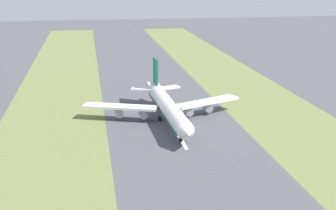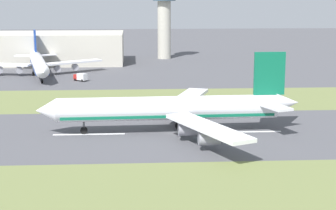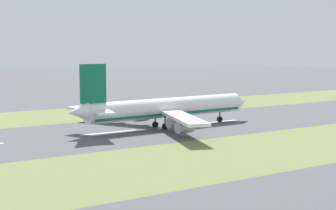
{
  "view_description": "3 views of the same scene",
  "coord_description": "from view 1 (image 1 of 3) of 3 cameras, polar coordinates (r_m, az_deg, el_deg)",
  "views": [
    {
      "loc": [
        30.15,
        168.31,
        55.95
      ],
      "look_at": [
        1.31,
        0.38,
        7.0
      ],
      "focal_mm": 50.0,
      "sensor_mm": 36.0,
      "label": 1
    },
    {
      "loc": [
        -137.53,
        9.01,
        35.28
      ],
      "look_at": [
        1.31,
        0.38,
        7.0
      ],
      "focal_mm": 60.0,
      "sensor_mm": 36.0,
      "label": 2
    },
    {
      "loc": [
        143.72,
        -96.03,
        25.62
      ],
      "look_at": [
        1.31,
        0.38,
        7.0
      ],
      "focal_mm": 60.0,
      "sensor_mm": 36.0,
      "label": 3
    }
  ],
  "objects": [
    {
      "name": "ground_plane",
      "position": [
        179.91,
        0.39,
        -2.09
      ],
      "size": [
        800.0,
        800.0,
        0.0
      ],
      "primitive_type": "plane",
      "color": "#4C4C51"
    },
    {
      "name": "grass_median_west",
      "position": [
        192.63,
        13.69,
        -1.33
      ],
      "size": [
        40.0,
        600.0,
        0.01
      ],
      "primitive_type": "cube",
      "color": "olive",
      "rests_on": "ground"
    },
    {
      "name": "grass_median_east",
      "position": [
        177.99,
        -14.04,
        -2.79
      ],
      "size": [
        40.0,
        600.0,
        0.01
      ],
      "primitive_type": "cube",
      "color": "olive",
      "rests_on": "ground"
    },
    {
      "name": "centreline_dash_near",
      "position": [
        236.63,
        -2.15,
        2.34
      ],
      "size": [
        1.2,
        18.0,
        0.01
      ],
      "primitive_type": "cube",
      "color": "silver",
      "rests_on": "ground"
    },
    {
      "name": "centreline_dash_mid",
      "position": [
        198.39,
        -0.61,
        -0.35
      ],
      "size": [
        1.2,
        18.0,
        0.01
      ],
      "primitive_type": "cube",
      "color": "silver",
      "rests_on": "ground"
    },
    {
      "name": "centreline_dash_far",
      "position": [
        161.01,
        1.67,
        -4.31
      ],
      "size": [
        1.2,
        18.0,
        0.01
      ],
      "primitive_type": "cube",
      "color": "silver",
      "rests_on": "ground"
    },
    {
      "name": "airplane_main_jet",
      "position": [
        179.35,
        -0.12,
        -0.14
      ],
      "size": [
        64.09,
        67.15,
        20.2
      ],
      "color": "white",
      "rests_on": "ground"
    }
  ]
}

